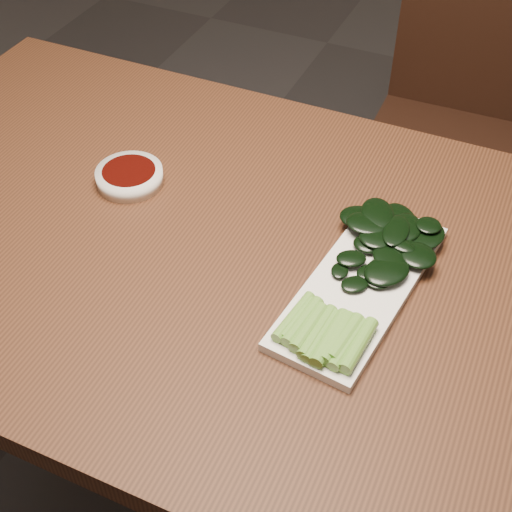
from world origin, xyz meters
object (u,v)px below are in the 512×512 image
(chair_far, at_px, (465,122))
(sauce_bowl, at_px, (130,176))
(serving_plate, at_px, (360,285))
(gai_lan, at_px, (368,269))
(table, at_px, (248,283))

(chair_far, bearing_deg, sauce_bowl, -118.67)
(serving_plate, relative_size, gai_lan, 0.99)
(sauce_bowl, height_order, serving_plate, sauce_bowl)
(sauce_bowl, relative_size, serving_plate, 0.31)
(serving_plate, bearing_deg, chair_far, 89.62)
(chair_far, distance_m, sauce_bowl, 0.95)
(chair_far, height_order, serving_plate, chair_far)
(serving_plate, bearing_deg, sauce_bowl, 170.23)
(serving_plate, bearing_deg, table, 177.65)
(sauce_bowl, xyz_separation_m, gai_lan, (0.42, -0.05, 0.01))
(table, height_order, chair_far, chair_far)
(chair_far, distance_m, gai_lan, 0.91)
(sauce_bowl, distance_m, serving_plate, 0.42)
(table, xyz_separation_m, chair_far, (0.18, 0.87, -0.19))
(chair_far, relative_size, gai_lan, 2.54)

